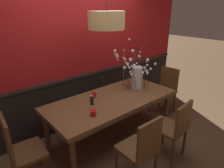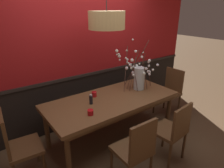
# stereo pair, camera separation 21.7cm
# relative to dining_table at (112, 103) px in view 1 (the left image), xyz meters

# --- Properties ---
(ground_plane) EXTENTS (24.00, 24.00, 0.00)m
(ground_plane) POSITION_rel_dining_table_xyz_m (0.00, 0.00, -0.65)
(ground_plane) COLOR brown
(back_wall) EXTENTS (5.02, 0.14, 2.67)m
(back_wall) POSITION_rel_dining_table_xyz_m (0.00, 0.81, 0.67)
(back_wall) COLOR black
(back_wall) RESTS_ON ground
(dining_table) EXTENTS (2.08, 0.94, 0.74)m
(dining_table) POSITION_rel_dining_table_xyz_m (0.00, 0.00, 0.00)
(dining_table) COLOR brown
(dining_table) RESTS_ON ground
(chair_far_side_left) EXTENTS (0.45, 0.44, 0.93)m
(chair_far_side_left) POSITION_rel_dining_table_xyz_m (-0.35, 0.88, -0.14)
(chair_far_side_left) COLOR brown
(chair_far_side_left) RESTS_ON ground
(chair_near_side_right) EXTENTS (0.46, 0.44, 0.91)m
(chair_near_side_right) POSITION_rel_dining_table_xyz_m (0.36, -0.91, -0.14)
(chair_near_side_right) COLOR brown
(chair_near_side_right) RESTS_ON ground
(chair_far_side_right) EXTENTS (0.43, 0.46, 0.93)m
(chair_far_side_right) POSITION_rel_dining_table_xyz_m (0.31, 0.86, -0.13)
(chair_far_side_right) COLOR brown
(chair_far_side_right) RESTS_ON ground
(chair_head_west_end) EXTENTS (0.43, 0.47, 0.96)m
(chair_head_west_end) POSITION_rel_dining_table_xyz_m (-1.42, 0.01, -0.12)
(chair_head_west_end) COLOR brown
(chair_head_west_end) RESTS_ON ground
(chair_head_east_end) EXTENTS (0.43, 0.44, 0.93)m
(chair_head_east_end) POSITION_rel_dining_table_xyz_m (1.45, 0.00, -0.14)
(chair_head_east_end) COLOR brown
(chair_head_east_end) RESTS_ON ground
(chair_near_side_left) EXTENTS (0.41, 0.42, 0.92)m
(chair_near_side_left) POSITION_rel_dining_table_xyz_m (-0.32, -0.90, -0.14)
(chair_near_side_left) COLOR brown
(chair_near_side_left) RESTS_ON ground
(vase_with_blossoms) EXTENTS (0.58, 0.59, 0.81)m
(vase_with_blossoms) POSITION_rel_dining_table_xyz_m (0.60, 0.05, 0.30)
(vase_with_blossoms) COLOR silver
(vase_with_blossoms) RESTS_ON dining_table
(candle_holder_nearer_center) EXTENTS (0.08, 0.08, 0.07)m
(candle_holder_nearer_center) POSITION_rel_dining_table_xyz_m (-0.53, -0.24, 0.12)
(candle_holder_nearer_center) COLOR red
(candle_holder_nearer_center) RESTS_ON dining_table
(candle_holder_nearer_edge) EXTENTS (0.08, 0.08, 0.08)m
(candle_holder_nearer_edge) POSITION_rel_dining_table_xyz_m (-0.19, 0.22, 0.12)
(candle_holder_nearer_edge) COLOR red
(candle_holder_nearer_edge) RESTS_ON dining_table
(condiment_bottle) EXTENTS (0.05, 0.05, 0.15)m
(condiment_bottle) POSITION_rel_dining_table_xyz_m (-0.36, 0.03, 0.15)
(condiment_bottle) COLOR black
(condiment_bottle) RESTS_ON dining_table
(pendant_lamp) EXTENTS (0.51, 0.51, 0.90)m
(pendant_lamp) POSITION_rel_dining_table_xyz_m (-0.03, 0.09, 1.24)
(pendant_lamp) COLOR tan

